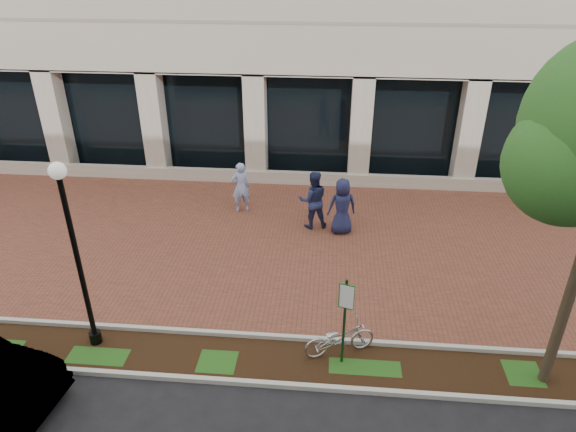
# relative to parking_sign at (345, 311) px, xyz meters

# --- Properties ---
(ground) EXTENTS (120.00, 120.00, 0.00)m
(ground) POSITION_rel_parking_sign_xyz_m (-1.37, 5.14, -1.45)
(ground) COLOR black
(ground) RESTS_ON ground
(brick_plaza) EXTENTS (40.00, 9.00, 0.01)m
(brick_plaza) POSITION_rel_parking_sign_xyz_m (-1.37, 5.14, -1.45)
(brick_plaza) COLOR brown
(brick_plaza) RESTS_ON ground
(planting_strip) EXTENTS (40.00, 1.50, 0.01)m
(planting_strip) POSITION_rel_parking_sign_xyz_m (-1.37, -0.11, -1.45)
(planting_strip) COLOR black
(planting_strip) RESTS_ON ground
(curb_plaza_side) EXTENTS (40.00, 0.12, 0.12)m
(curb_plaza_side) POSITION_rel_parking_sign_xyz_m (-1.37, 0.64, -1.39)
(curb_plaza_side) COLOR #B8B9AE
(curb_plaza_side) RESTS_ON ground
(curb_street_side) EXTENTS (40.00, 0.12, 0.12)m
(curb_street_side) POSITION_rel_parking_sign_xyz_m (-1.37, -0.86, -1.39)
(curb_street_side) COLOR #B8B9AE
(curb_street_side) RESTS_ON ground
(parking_sign) EXTENTS (0.34, 0.07, 2.26)m
(parking_sign) POSITION_rel_parking_sign_xyz_m (0.00, 0.00, 0.00)
(parking_sign) COLOR #133517
(parking_sign) RESTS_ON ground
(lamppost) EXTENTS (0.36, 0.36, 4.61)m
(lamppost) POSITION_rel_parking_sign_xyz_m (-5.82, 0.15, 1.14)
(lamppost) COLOR black
(lamppost) RESTS_ON ground
(locked_bicycle) EXTENTS (1.79, 1.15, 0.89)m
(locked_bicycle) POSITION_rel_parking_sign_xyz_m (-0.07, 0.30, -1.01)
(locked_bicycle) COLOR #B9B9BE
(locked_bicycle) RESTS_ON ground
(pedestrian_left) EXTENTS (0.77, 0.63, 1.82)m
(pedestrian_left) POSITION_rel_parking_sign_xyz_m (-3.51, 7.19, -0.54)
(pedestrian_left) COLOR #98ADE3
(pedestrian_left) RESTS_ON ground
(pedestrian_mid) EXTENTS (1.10, 0.94, 1.98)m
(pedestrian_mid) POSITION_rel_parking_sign_xyz_m (-0.96, 6.26, -0.46)
(pedestrian_mid) COLOR navy
(pedestrian_mid) RESTS_ON ground
(pedestrian_right) EXTENTS (1.04, 0.80, 1.88)m
(pedestrian_right) POSITION_rel_parking_sign_xyz_m (-0.02, 5.97, -0.51)
(pedestrian_right) COLOR #1C2046
(pedestrian_right) RESTS_ON ground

